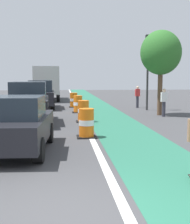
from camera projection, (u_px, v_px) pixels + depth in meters
The scene contains 15 objects.
ground_plane at pixel (72, 218), 4.84m from camera, with size 100.00×100.00×0.00m, color #424244.
bike_lane_strip at pixel (109, 118), 16.94m from camera, with size 2.50×80.00×0.01m, color #286B51.
lane_divider_stripe at pixel (82, 118), 16.79m from camera, with size 0.20×80.00×0.01m, color silver.
parked_sedan_nearest at pixel (16, 125), 9.05m from camera, with size 2.10×4.20×1.70m.
parked_suv_second at pixel (29, 102), 14.85m from camera, with size 2.08×4.68×2.04m.
parked_suv_third at pixel (41, 94), 22.05m from camera, with size 2.05×4.66×2.04m.
traffic_barrel_front at pixel (86, 123), 11.32m from camera, with size 0.73×0.73×1.09m.
traffic_barrel_mid at pixel (83, 111), 15.31m from camera, with size 0.73×0.73×1.09m.
traffic_barrel_back at pixel (78, 104), 19.40m from camera, with size 0.73×0.73×1.09m.
traffic_barrel_far at pixel (74, 100), 22.92m from camera, with size 0.73×0.73×1.09m.
delivery_truck_down_block at pixel (47, 82), 29.77m from camera, with size 2.52×7.66×3.23m.
traffic_light_corner at pixel (148, 59), 20.51m from camera, with size 0.41×0.32×5.10m.
pedestrian_crossing at pixel (164, 102), 17.32m from camera, with size 0.34×0.20×1.61m.
pedestrian_waiting at pixel (137, 96), 22.43m from camera, with size 0.34×0.20×1.61m.
street_tree_sidewalk at pixel (161, 53), 17.72m from camera, with size 2.40×2.40×5.00m.
Camera 1 is at (-0.11, -4.63, 2.24)m, focal length 48.48 mm.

